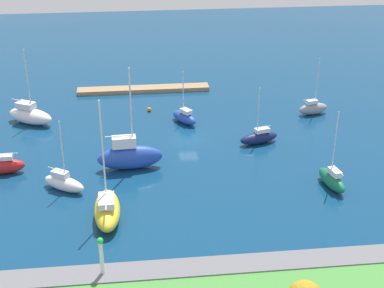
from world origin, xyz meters
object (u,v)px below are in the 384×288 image
pier_dock (144,89)px  mooring_buoy_orange (149,109)px  sailboat_gray_far_south (313,108)px  sailboat_yellow_far_north (107,209)px  sailboat_white_mid_basin (64,183)px  harbor_beacon (101,253)px  sailboat_blue_lone_north (130,156)px  sailboat_blue_west_end (185,117)px  sailboat_red_east_end (2,166)px  sailboat_navy_near_pier (259,137)px  sailboat_green_outer_mooring (332,179)px  sailboat_white_center_basin (30,115)px

pier_dock → mooring_buoy_orange: size_ratio=34.14×
pier_dock → sailboat_gray_far_south: (-25.02, 12.81, 0.66)m
sailboat_yellow_far_north → sailboat_white_mid_basin: size_ratio=1.53×
harbor_beacon → sailboat_blue_lone_north: sailboat_blue_lone_north is taller
pier_dock → sailboat_blue_west_end: sailboat_blue_west_end is taller
sailboat_red_east_end → sailboat_yellow_far_north: sailboat_yellow_far_north is taller
pier_dock → sailboat_navy_near_pier: 26.32m
sailboat_gray_far_south → sailboat_green_outer_mooring: bearing=-112.4°
sailboat_white_center_basin → pier_dock: bearing=64.4°
sailboat_blue_lone_north → sailboat_yellow_far_north: bearing=-105.5°
sailboat_gray_far_south → sailboat_yellow_far_north: (30.08, 25.35, 0.30)m
harbor_beacon → sailboat_blue_lone_north: 21.45m
sailboat_navy_near_pier → mooring_buoy_orange: sailboat_navy_near_pier is taller
sailboat_yellow_far_north → sailboat_green_outer_mooring: (-25.59, -3.91, -0.24)m
sailboat_white_center_basin → sailboat_green_outer_mooring: bearing=-1.6°
sailboat_gray_far_south → sailboat_blue_west_end: sailboat_gray_far_south is taller
sailboat_white_center_basin → mooring_buoy_orange: bearing=38.6°
sailboat_blue_lone_north → sailboat_red_east_end: (15.37, -0.48, -0.68)m
sailboat_navy_near_pier → sailboat_white_mid_basin: sailboat_white_mid_basin is taller
pier_dock → sailboat_gray_far_south: size_ratio=2.50×
sailboat_white_center_basin → sailboat_gray_far_south: sailboat_white_center_basin is taller
sailboat_red_east_end → sailboat_green_outer_mooring: size_ratio=1.08×
sailboat_gray_far_south → sailboat_white_mid_basin: 39.78m
sailboat_red_east_end → sailboat_green_outer_mooring: (-38.47, 7.70, -0.00)m
pier_dock → sailboat_blue_west_end: 14.91m
sailboat_blue_lone_north → sailboat_gray_far_south: bearing=24.4°
sailboat_white_center_basin → sailboat_gray_far_south: (-41.75, 1.23, -0.32)m
sailboat_navy_near_pier → sailboat_blue_lone_north: bearing=1.7°
sailboat_white_center_basin → sailboat_red_east_end: sailboat_white_center_basin is taller
sailboat_white_mid_basin → sailboat_blue_west_end: sailboat_white_mid_basin is taller
sailboat_blue_west_end → harbor_beacon: bearing=129.3°
harbor_beacon → sailboat_green_outer_mooring: bearing=-151.4°
sailboat_blue_lone_north → sailboat_blue_west_end: bearing=55.7°
sailboat_navy_near_pier → sailboat_blue_west_end: size_ratio=1.03×
pier_dock → harbor_beacon: 48.63m
sailboat_gray_far_south → sailboat_blue_west_end: (19.53, 1.04, -0.07)m
sailboat_white_center_basin → sailboat_white_mid_basin: (-6.57, 19.80, -0.36)m
pier_dock → sailboat_blue_lone_north: 27.19m
harbor_beacon → mooring_buoy_orange: bearing=-98.4°
pier_dock → sailboat_yellow_far_north: sailboat_yellow_far_north is taller
sailboat_white_center_basin → sailboat_blue_west_end: 22.34m
sailboat_red_east_end → sailboat_navy_near_pier: (-32.67, -4.74, -0.15)m
sailboat_white_center_basin → sailboat_red_east_end: size_ratio=1.10×
sailboat_navy_near_pier → mooring_buoy_orange: size_ratio=12.51×
sailboat_red_east_end → sailboat_blue_west_end: sailboat_red_east_end is taller
sailboat_white_center_basin → sailboat_white_mid_basin: bearing=-41.9°
sailboat_white_center_basin → sailboat_green_outer_mooring: sailboat_white_center_basin is taller
sailboat_green_outer_mooring → sailboat_red_east_end: bearing=67.9°
sailboat_navy_near_pier → sailboat_yellow_far_north: (19.79, 16.36, 0.39)m
sailboat_yellow_far_north → sailboat_blue_lone_north: bearing=-13.9°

